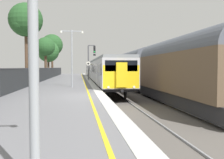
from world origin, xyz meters
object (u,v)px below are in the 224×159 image
freight_train_adjacent_track (123,68)px  signal_gantry (90,58)px  commuter_train_at_platform (99,70)px  background_tree_back (25,21)px  platform_lamp_mid (72,53)px  background_tree_left (48,52)px  background_tree_right (52,46)px  speed_limit_sign (88,68)px  background_tree_centre (45,48)px

freight_train_adjacent_track → signal_gantry: 7.42m
commuter_train_at_platform → background_tree_back: bearing=-124.2°
commuter_train_at_platform → background_tree_back: background_tree_back is taller
signal_gantry → background_tree_back: background_tree_back is taller
freight_train_adjacent_track → background_tree_back: size_ratio=7.49×
signal_gantry → platform_lamp_mid: (-2.19, -13.15, -0.07)m
background_tree_left → background_tree_right: (0.27, 4.07, 1.49)m
freight_train_adjacent_track → background_tree_left: bearing=154.0°
speed_limit_sign → background_tree_left: (-6.66, 13.12, 2.85)m
background_tree_left → commuter_train_at_platform: bearing=-41.6°
background_tree_left → platform_lamp_mid: bearing=-78.6°
background_tree_left → background_tree_right: bearing=86.2°
commuter_train_at_platform → freight_train_adjacent_track: bearing=19.7°
commuter_train_at_platform → background_tree_left: bearing=138.4°
freight_train_adjacent_track → background_tree_centre: size_ratio=9.38×
background_tree_centre → platform_lamp_mid: bearing=-76.2°
platform_lamp_mid → background_tree_left: background_tree_left is taller
signal_gantry → speed_limit_sign: size_ratio=1.92×
commuter_train_at_platform → background_tree_centre: background_tree_centre is taller
background_tree_left → background_tree_back: (0.13, -19.88, 1.90)m
commuter_train_at_platform → background_tree_right: bearing=125.3°
background_tree_left → background_tree_centre: 4.78m
signal_gantry → background_tree_back: (-6.92, -8.96, 3.34)m
speed_limit_sign → platform_lamp_mid: bearing=-99.4°
signal_gantry → background_tree_right: background_tree_right is taller
background_tree_back → platform_lamp_mid: bearing=-41.6°
background_tree_centre → background_tree_back: background_tree_back is taller
speed_limit_sign → background_tree_back: (-6.54, -6.76, 4.75)m
freight_train_adjacent_track → background_tree_centre: 12.90m
signal_gantry → background_tree_centre: bearing=138.5°
signal_gantry → freight_train_adjacent_track: bearing=41.3°
background_tree_centre → background_tree_right: background_tree_right is taller
background_tree_right → commuter_train_at_platform: bearing=-54.7°
background_tree_left → background_tree_back: bearing=-89.6°
signal_gantry → background_tree_right: size_ratio=0.59×
signal_gantry → platform_lamp_mid: 13.33m
platform_lamp_mid → background_tree_right: (-4.58, 28.14, 3.00)m
commuter_train_at_platform → background_tree_left: background_tree_left is taller
background_tree_right → freight_train_adjacent_track: bearing=-39.7°
freight_train_adjacent_track → background_tree_right: background_tree_right is taller
background_tree_centre → background_tree_right: 8.91m
platform_lamp_mid → background_tree_back: (-4.72, 4.19, 3.41)m
commuter_train_at_platform → platform_lamp_mid: (-3.66, -16.53, 1.69)m
freight_train_adjacent_track → platform_lamp_mid: platform_lamp_mid is taller
commuter_train_at_platform → background_tree_right: (-8.24, 11.61, 4.69)m
commuter_train_at_platform → freight_train_adjacent_track: (4.00, 1.44, 0.35)m
speed_limit_sign → background_tree_centre: background_tree_centre is taller
platform_lamp_mid → background_tree_back: size_ratio=0.60×
platform_lamp_mid → background_tree_back: 7.17m
platform_lamp_mid → background_tree_right: size_ratio=0.60×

